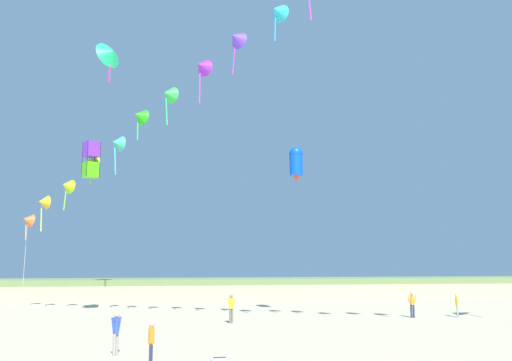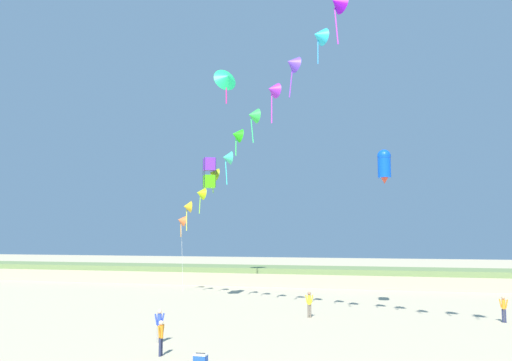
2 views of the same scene
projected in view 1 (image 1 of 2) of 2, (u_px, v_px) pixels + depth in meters
name	position (u px, v px, depth m)	size (l,w,h in m)	color
dune_ridge	(222.00, 288.00, 57.80)	(120.00, 8.45, 1.98)	tan
person_near_left	(151.00, 341.00, 19.13)	(0.22, 0.57, 1.63)	#282D4C
person_near_right	(231.00, 306.00, 33.24)	(0.56, 0.41, 1.74)	#726656
person_mid_center	(412.00, 303.00, 36.57)	(0.55, 0.38, 1.71)	#282D4C
person_far_left	(457.00, 303.00, 36.81)	(0.36, 0.51, 1.59)	gray
person_far_right	(116.00, 330.00, 21.65)	(0.40, 0.55, 1.73)	gray
kite_banner_string	(218.00, 56.00, 32.70)	(29.25, 33.15, 25.66)	orange
large_kite_low_lead	(110.00, 53.00, 41.67)	(2.48, 2.47, 3.48)	#20DD74
large_kite_mid_trail	(91.00, 160.00, 38.32)	(1.31, 1.31, 2.53)	#49C811
large_kite_high_solo	(296.00, 163.00, 38.99)	(1.11, 1.15, 2.57)	blue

